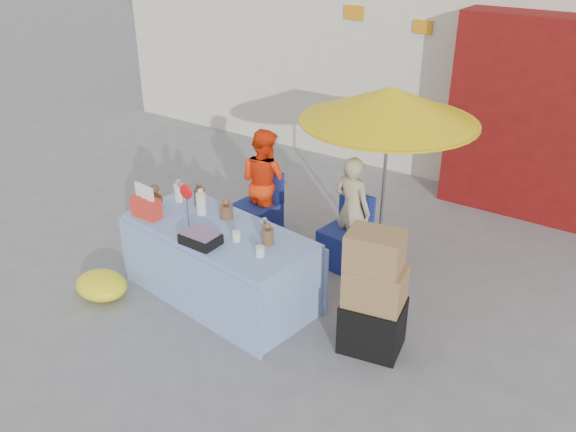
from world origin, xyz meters
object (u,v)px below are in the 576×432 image
Objects in this scene: vendor_beige at (352,210)px; market_table at (220,261)px; vendor_orange at (264,182)px; umbrella at (390,105)px; box_stack at (374,297)px; chair_right at (345,245)px; chair_left at (258,217)px.

market_table is at bearing 68.67° from vendor_beige.
vendor_orange reaches higher than market_table.
umbrella is at bearing 63.65° from market_table.
umbrella is 2.08m from box_stack.
chair_right is 0.66× the size of vendor_beige.
vendor_orange is (-0.00, 0.13, 0.43)m from chair_left.
chair_right is at bearing 6.70° from chair_left.
vendor_orange is at bearing 149.29° from box_stack.
umbrella is at bearing 50.34° from chair_right.
vendor_beige reaches higher than box_stack.
chair_left is 0.66× the size of vendor_beige.
vendor_orange is at bearing -174.47° from umbrella.
market_table is at bearing -63.19° from chair_left.
chair_right is at bearing 129.17° from box_stack.
market_table is at bearing -175.74° from box_stack.
vendor_beige is at bearing 97.49° from chair_right.
vendor_orange is at bearing 115.92° from market_table.
vendor_orange is 1.12× the size of box_stack.
vendor_orange is (-1.25, 0.13, 0.43)m from chair_right.
vendor_beige is at bearing -173.30° from vendor_orange.
box_stack is at bearing -44.13° from chair_right.
chair_left is at bearing 117.59° from market_table.
umbrella reaches higher than box_stack.
vendor_beige is 1.29m from umbrella.
market_table is 1.71× the size of vendor_beige.
chair_right is 0.69× the size of box_stack.
market_table reaches higher than chair_left.
vendor_orange is at bearing 97.49° from chair_left.
vendor_beige is at bearing 12.84° from chair_left.
chair_right is 0.41m from vendor_beige.
umbrella is at bearing -167.77° from vendor_orange.
umbrella is (0.30, 0.28, 1.64)m from chair_right.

